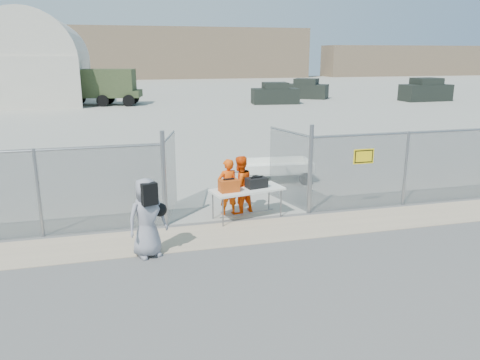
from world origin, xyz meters
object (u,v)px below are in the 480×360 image
object	(u,v)px
visitor	(147,218)
utility_trailer	(276,170)
security_worker_right	(240,185)
folding_table	(247,203)
security_worker_left	(228,187)

from	to	relation	value
visitor	utility_trailer	xyz separation A→B (m)	(4.78, 5.28, -0.50)
security_worker_right	utility_trailer	world-z (taller)	security_worker_right
folding_table	visitor	distance (m)	3.35
security_worker_right	visitor	xyz separation A→B (m)	(-2.68, -2.25, 0.07)
security_worker_left	visitor	bearing A→B (deg)	33.29
folding_table	security_worker_left	xyz separation A→B (m)	(-0.44, 0.41, 0.38)
folding_table	security_worker_right	size ratio (longest dim) A/B	1.19
security_worker_right	visitor	bearing A→B (deg)	15.42
utility_trailer	folding_table	bearing A→B (deg)	-114.91
security_worker_left	utility_trailer	distance (m)	3.93
folding_table	utility_trailer	bearing A→B (deg)	47.86
security_worker_left	utility_trailer	size ratio (longest dim) A/B	0.50
folding_table	security_worker_left	size ratio (longest dim) A/B	1.24
security_worker_left	visitor	world-z (taller)	visitor
utility_trailer	visitor	bearing A→B (deg)	-126.90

